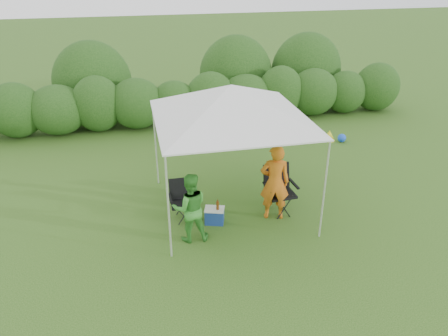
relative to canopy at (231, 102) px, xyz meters
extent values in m
plane|color=#3C641F|center=(0.00, -0.50, -2.46)|extent=(70.00, 70.00, 0.00)
ellipsoid|color=#274F18|center=(-5.45, 5.50, -1.60)|extent=(1.65, 1.40, 1.73)
cylinder|color=#382616|center=(-5.45, 5.50, -2.31)|extent=(0.12, 0.12, 0.30)
ellipsoid|color=#274F18|center=(-4.24, 5.50, -1.67)|extent=(1.80, 1.53, 1.57)
cylinder|color=#382616|center=(-4.24, 5.50, -2.31)|extent=(0.12, 0.12, 0.30)
ellipsoid|color=#274F18|center=(-3.03, 5.50, -1.56)|extent=(1.58, 1.34, 1.80)
cylinder|color=#382616|center=(-3.03, 5.50, -2.31)|extent=(0.12, 0.12, 0.30)
ellipsoid|color=#274F18|center=(-1.82, 5.50, -1.64)|extent=(1.72, 1.47, 1.65)
cylinder|color=#382616|center=(-1.82, 5.50, -2.31)|extent=(0.12, 0.12, 0.30)
ellipsoid|color=#274F18|center=(-0.61, 5.50, -1.71)|extent=(1.50, 1.28, 1.50)
cylinder|color=#382616|center=(-0.61, 5.50, -2.31)|extent=(0.12, 0.12, 0.30)
ellipsoid|color=#274F18|center=(0.61, 5.50, -1.60)|extent=(1.65, 1.40, 1.73)
cylinder|color=#382616|center=(0.61, 5.50, -2.31)|extent=(0.12, 0.12, 0.30)
ellipsoid|color=#274F18|center=(1.82, 5.50, -1.67)|extent=(1.80, 1.53, 1.57)
cylinder|color=#382616|center=(1.82, 5.50, -2.31)|extent=(0.12, 0.12, 0.30)
ellipsoid|color=#274F18|center=(3.03, 5.50, -1.56)|extent=(1.58, 1.34, 1.80)
cylinder|color=#382616|center=(3.03, 5.50, -2.31)|extent=(0.12, 0.12, 0.30)
ellipsoid|color=#274F18|center=(4.24, 5.50, -1.64)|extent=(1.72, 1.47, 1.65)
cylinder|color=#382616|center=(4.24, 5.50, -2.31)|extent=(0.12, 0.12, 0.30)
ellipsoid|color=#274F18|center=(5.45, 5.50, -1.71)|extent=(1.50, 1.28, 1.50)
cylinder|color=#382616|center=(5.45, 5.50, -2.31)|extent=(0.12, 0.12, 0.30)
ellipsoid|color=#274F18|center=(6.66, 5.50, -1.60)|extent=(1.65, 1.40, 1.73)
cylinder|color=#382616|center=(6.66, 5.50, -2.31)|extent=(0.12, 0.12, 0.30)
cylinder|color=silver|center=(-1.50, -1.50, -1.41)|extent=(0.04, 0.04, 2.10)
cylinder|color=silver|center=(1.50, -1.50, -1.41)|extent=(0.04, 0.04, 2.10)
cylinder|color=silver|center=(-1.50, 1.50, -1.41)|extent=(0.04, 0.04, 2.10)
cylinder|color=silver|center=(1.50, 1.50, -1.41)|extent=(0.04, 0.04, 2.10)
cube|color=white|center=(0.00, 0.00, -0.35)|extent=(3.10, 3.10, 0.03)
pyramid|color=white|center=(0.00, 0.00, 0.02)|extent=(3.10, 3.10, 0.70)
cube|color=black|center=(1.01, -0.45, -1.99)|extent=(0.62, 0.58, 0.06)
cube|color=black|center=(0.99, -0.20, -1.68)|extent=(0.59, 0.20, 0.56)
cube|color=black|center=(0.71, -0.47, -1.79)|extent=(0.09, 0.50, 0.03)
cube|color=black|center=(1.31, -0.43, -1.79)|extent=(0.09, 0.50, 0.03)
cylinder|color=black|center=(0.78, -0.71, -2.23)|extent=(0.03, 0.03, 0.47)
cylinder|color=black|center=(1.27, -0.68, -2.23)|extent=(0.03, 0.03, 0.47)
cylinder|color=black|center=(0.74, -0.22, -2.23)|extent=(0.03, 0.03, 0.47)
cylinder|color=black|center=(1.23, -0.18, -2.23)|extent=(0.03, 0.03, 0.47)
cube|color=black|center=(-1.11, -0.27, -2.07)|extent=(0.49, 0.45, 0.05)
cube|color=black|center=(-1.11, -0.07, -1.81)|extent=(0.48, 0.14, 0.46)
cube|color=black|center=(-1.36, -0.27, -1.91)|extent=(0.05, 0.41, 0.03)
cube|color=black|center=(-0.86, -0.27, -1.91)|extent=(0.05, 0.41, 0.03)
cylinder|color=black|center=(-1.32, -0.47, -2.27)|extent=(0.02, 0.02, 0.39)
cylinder|color=black|center=(-0.91, -0.48, -2.27)|extent=(0.02, 0.02, 0.39)
cylinder|color=black|center=(-1.32, -0.06, -2.27)|extent=(0.02, 0.02, 0.39)
cylinder|color=black|center=(-0.91, -0.07, -2.27)|extent=(0.02, 0.02, 0.39)
imported|color=#CA6316|center=(0.81, -0.60, -1.61)|extent=(0.70, 0.54, 1.70)
imported|color=green|center=(-1.05, -1.02, -1.74)|extent=(0.71, 0.56, 1.45)
cube|color=navy|center=(-0.48, -0.55, -2.30)|extent=(0.46, 0.38, 0.32)
cube|color=silver|center=(-0.48, -0.55, -2.13)|extent=(0.48, 0.41, 0.03)
cylinder|color=#592D0C|center=(-0.42, -0.59, -2.00)|extent=(0.06, 0.06, 0.23)
cone|color=yellow|center=(3.84, 3.17, -2.30)|extent=(0.38, 0.38, 0.32)
sphere|color=blue|center=(4.16, 2.96, -2.33)|extent=(0.26, 0.26, 0.26)
camera|label=1|loc=(-1.96, -8.25, 2.71)|focal=35.00mm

